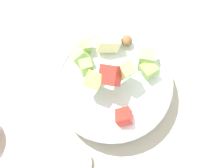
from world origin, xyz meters
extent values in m
plane|color=silver|center=(0.00, 0.00, 0.00)|extent=(2.40, 2.40, 0.00)
cube|color=#BCB299|center=(0.00, 0.00, 0.00)|extent=(0.42, 0.34, 0.01)
cylinder|color=white|center=(-0.01, 0.01, 0.03)|extent=(0.21, 0.21, 0.05)
torus|color=white|center=(-0.01, 0.01, 0.05)|extent=(0.22, 0.22, 0.02)
cube|color=#A3CC6B|center=(0.02, 0.08, 0.07)|extent=(0.03, 0.03, 0.03)
cube|color=#A3CC6B|center=(0.05, -0.03, 0.07)|extent=(0.04, 0.03, 0.04)
cube|color=beige|center=(0.05, 0.05, 0.08)|extent=(0.06, 0.06, 0.04)
cube|color=#A3CC6B|center=(0.00, 0.08, 0.07)|extent=(0.04, 0.05, 0.05)
cube|color=#A3CC6B|center=(0.00, -0.01, 0.10)|extent=(0.03, 0.04, 0.04)
cube|color=#93C160|center=(-0.02, 0.06, 0.09)|extent=(0.03, 0.03, 0.03)
cube|color=red|center=(-0.07, -0.03, 0.07)|extent=(0.04, 0.04, 0.03)
cube|color=#9EC656|center=(-0.04, 0.03, 0.10)|extent=(0.03, 0.03, 0.03)
cube|color=#8CB74C|center=(0.03, -0.04, 0.08)|extent=(0.04, 0.04, 0.02)
cube|color=red|center=(-0.02, 0.01, 0.11)|extent=(0.04, 0.04, 0.04)
sphere|color=brown|center=(0.07, 0.02, 0.07)|extent=(0.03, 0.03, 0.02)
ellipsoid|color=#B7B7BC|center=(-0.17, 0.00, 0.01)|extent=(0.06, 0.04, 0.01)
camera|label=1|loc=(-0.18, -0.07, 0.62)|focal=52.90mm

